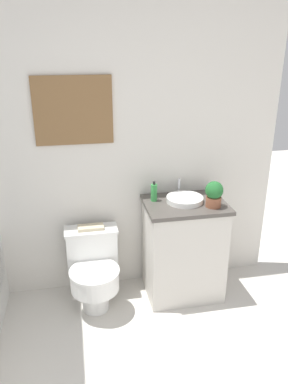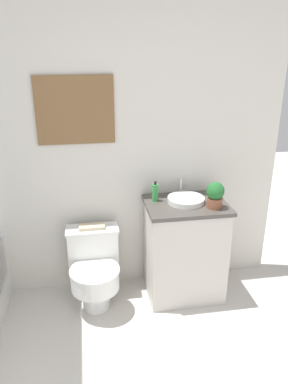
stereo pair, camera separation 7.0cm
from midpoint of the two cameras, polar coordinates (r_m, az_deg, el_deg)
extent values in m
cube|color=silver|center=(2.88, -13.10, 7.32)|extent=(3.41, 0.05, 2.50)
cube|color=brown|center=(2.79, -11.45, 12.04)|extent=(0.56, 0.02, 0.49)
cube|color=beige|center=(2.79, -11.45, 12.03)|extent=(0.53, 0.01, 0.46)
cylinder|color=white|center=(3.04, -8.06, -15.48)|extent=(0.21, 0.21, 0.21)
cylinder|color=white|center=(2.90, -8.19, -13.21)|extent=(0.36, 0.36, 0.14)
cylinder|color=white|center=(2.86, -8.28, -11.90)|extent=(0.37, 0.37, 0.02)
cube|color=white|center=(3.03, -8.59, -8.62)|extent=(0.39, 0.18, 0.32)
cube|color=white|center=(2.95, -8.77, -5.73)|extent=(0.41, 0.19, 0.02)
cube|color=beige|center=(3.05, 5.35, -8.89)|extent=(0.59, 0.44, 0.78)
cube|color=#4C4742|center=(2.87, 5.62, -1.92)|extent=(0.62, 0.47, 0.03)
cylinder|color=white|center=(2.87, 5.54, -1.12)|extent=(0.28, 0.28, 0.04)
cylinder|color=silver|center=(3.00, 4.69, 0.87)|extent=(0.02, 0.02, 0.13)
cylinder|color=green|center=(2.86, 0.83, -0.10)|extent=(0.05, 0.05, 0.13)
cylinder|color=black|center=(2.83, 0.84, 1.38)|extent=(0.02, 0.02, 0.02)
cylinder|color=brown|center=(2.81, 9.83, -1.47)|extent=(0.11, 0.11, 0.08)
sphere|color=#23662D|center=(2.77, 9.95, 0.28)|extent=(0.13, 0.13, 0.13)
cube|color=beige|center=(2.94, -8.80, -5.35)|extent=(0.20, 0.10, 0.02)
camera|label=1|loc=(0.03, -90.79, -0.31)|focal=35.00mm
camera|label=2|loc=(0.03, 89.21, 0.31)|focal=35.00mm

